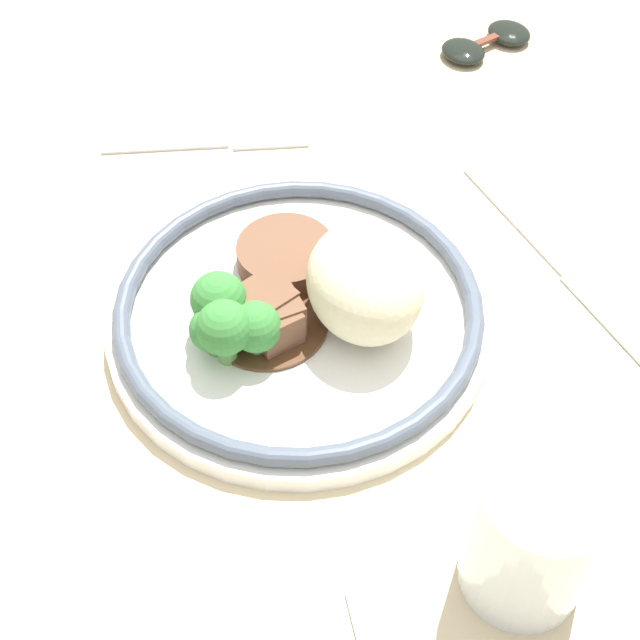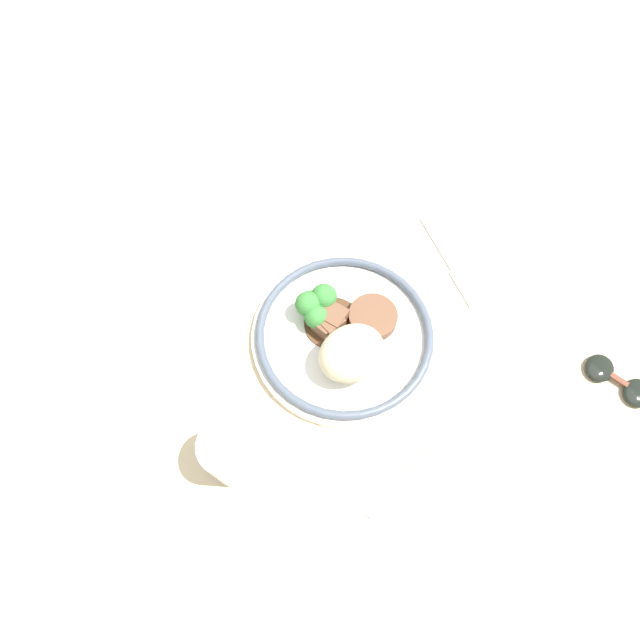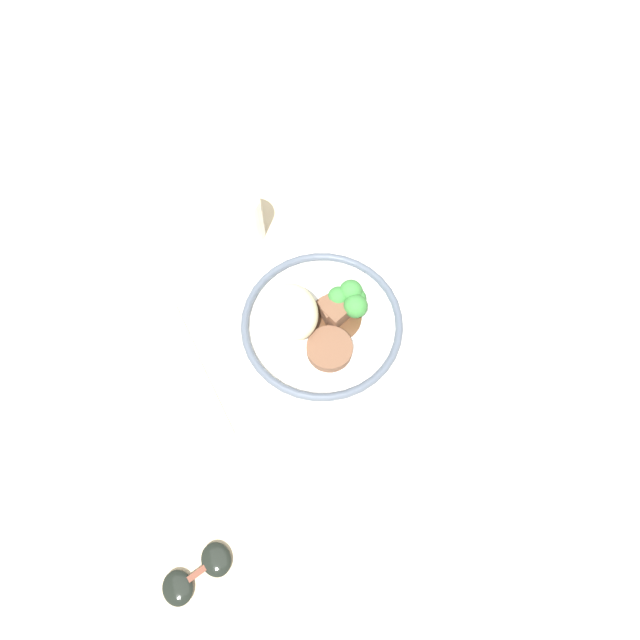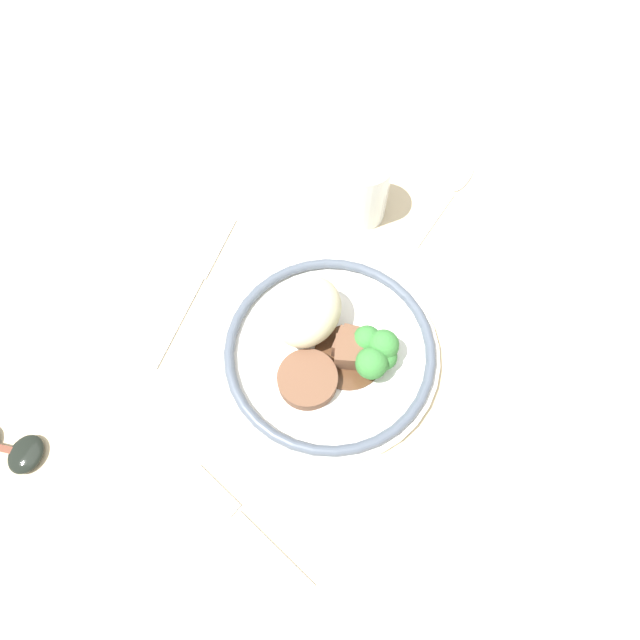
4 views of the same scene
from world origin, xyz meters
The scene contains 8 objects.
ground_plane centered at (0.00, 0.00, 0.00)m, with size 8.00×8.00×0.00m, color tan.
dining_table centered at (0.00, 0.00, 0.02)m, with size 1.41×1.15×0.04m.
plate centered at (0.02, -0.02, 0.06)m, with size 0.26×0.26×0.08m.
juice_glass centered at (0.22, 0.05, 0.08)m, with size 0.07×0.07×0.09m.
fork centered at (-0.18, -0.03, 0.04)m, with size 0.04×0.17×0.00m.
knife centered at (0.02, 0.17, 0.04)m, with size 0.22×0.06×0.00m.
spoon centered at (0.33, -0.04, 0.04)m, with size 0.17×0.02×0.01m.
sunglasses centered at (-0.26, 0.23, 0.05)m, with size 0.07×0.10×0.01m.
Camera 4 is at (-0.17, -0.12, 0.59)m, focal length 28.00 mm.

